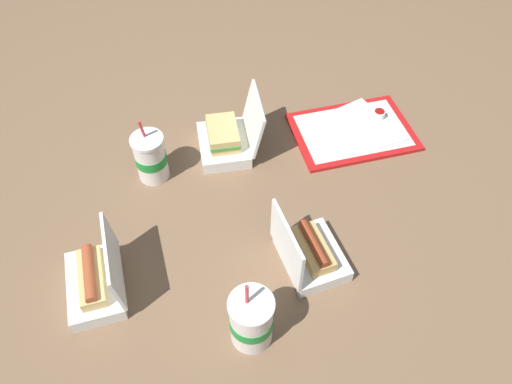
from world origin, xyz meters
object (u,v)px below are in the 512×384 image
at_px(clamshell_hotdog_corner, 309,253).
at_px(soda_cup_front, 251,320).
at_px(food_tray, 353,132).
at_px(ketchup_cup, 379,114).
at_px(plastic_fork, 393,143).
at_px(soda_cup_right, 151,157).
at_px(clamshell_hotdog_left, 96,280).
at_px(clamshell_sandwich_back, 227,139).

relative_size(clamshell_hotdog_corner, soda_cup_front, 0.93).
height_order(food_tray, clamshell_hotdog_corner, clamshell_hotdog_corner).
bearing_deg(ketchup_cup, plastic_fork, 91.27).
xyz_separation_m(clamshell_hotdog_corner, soda_cup_right, (0.36, -0.38, 0.03)).
distance_m(ketchup_cup, plastic_fork, 0.12).
height_order(clamshell_hotdog_corner, clamshell_hotdog_left, clamshell_hotdog_corner).
relative_size(clamshell_sandwich_back, clamshell_hotdog_left, 0.90).
height_order(ketchup_cup, soda_cup_right, soda_cup_right).
relative_size(plastic_fork, clamshell_hotdog_corner, 0.55).
bearing_deg(clamshell_hotdog_corner, food_tray, -121.43).
distance_m(food_tray, ketchup_cup, 0.11).
height_order(ketchup_cup, clamshell_hotdog_left, clamshell_hotdog_left).
xyz_separation_m(clamshell_hotdog_corner, clamshell_hotdog_left, (0.52, -0.03, -0.00)).
bearing_deg(ketchup_cup, soda_cup_right, 7.56).
xyz_separation_m(food_tray, clamshell_hotdog_left, (0.79, 0.41, 0.03)).
bearing_deg(food_tray, clamshell_hotdog_left, 27.23).
distance_m(food_tray, clamshell_hotdog_left, 0.89).
height_order(plastic_fork, clamshell_hotdog_left, clamshell_hotdog_left).
relative_size(food_tray, ketchup_cup, 9.61).
bearing_deg(ketchup_cup, food_tray, 23.00).
bearing_deg(food_tray, soda_cup_right, 4.91).
height_order(plastic_fork, clamshell_hotdog_corner, clamshell_hotdog_corner).
bearing_deg(plastic_fork, clamshell_sandwich_back, -22.04).
distance_m(ketchup_cup, clamshell_hotdog_corner, 0.60).
bearing_deg(clamshell_sandwich_back, food_tray, 178.68).
relative_size(clamshell_sandwich_back, soda_cup_front, 0.89).
bearing_deg(ketchup_cup, clamshell_hotdog_corner, 52.48).
bearing_deg(soda_cup_front, clamshell_hotdog_left, -29.23).
height_order(food_tray, clamshell_sandwich_back, clamshell_sandwich_back).
relative_size(plastic_fork, soda_cup_front, 0.51).
bearing_deg(clamshell_sandwich_back, soda_cup_right, 15.52).
distance_m(food_tray, plastic_fork, 0.13).
bearing_deg(clamshell_hotdog_left, plastic_fork, -159.97).
bearing_deg(ketchup_cup, clamshell_sandwich_back, 3.82).
height_order(ketchup_cup, plastic_fork, ketchup_cup).
xyz_separation_m(plastic_fork, clamshell_sandwich_back, (0.50, -0.09, 0.03)).
relative_size(food_tray, plastic_fork, 3.49).
relative_size(food_tray, soda_cup_right, 1.83).
relative_size(clamshell_hotdog_corner, clamshell_sandwich_back, 1.05).
bearing_deg(food_tray, clamshell_sandwich_back, -1.32).
height_order(plastic_fork, soda_cup_right, soda_cup_right).
bearing_deg(clamshell_hotdog_corner, clamshell_sandwich_back, -72.81).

